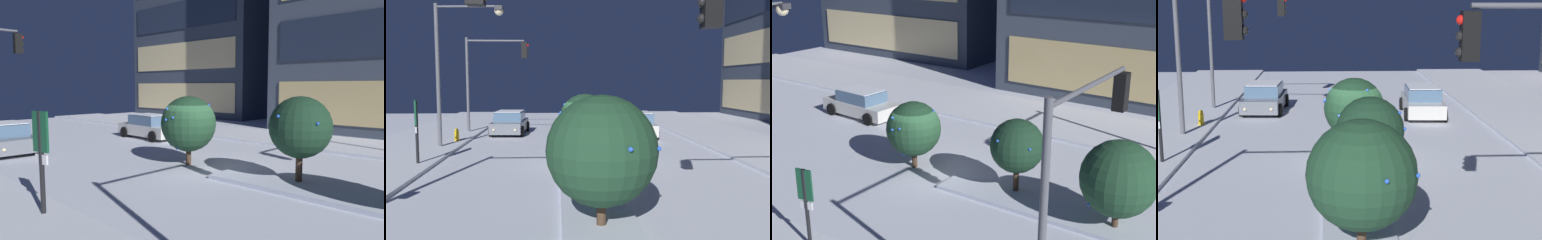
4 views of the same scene
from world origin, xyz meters
The scene contains 11 objects.
ground centered at (0.00, 0.00, 0.00)m, with size 52.00×52.00×0.00m, color silver.
median_strip centered at (5.86, -0.36, 0.07)m, with size 9.00×1.80×0.14m, color silver.
car_near centered at (-9.10, -4.37, 0.71)m, with size 4.42×2.28×1.49m.
car_far centered at (-7.69, 3.67, 0.71)m, with size 4.59×2.19×1.49m.
traffic_light_corner_near_left centered at (-9.39, -5.53, 4.30)m, with size 0.32×4.05×6.19m.
street_lamp_arched centered at (-3.31, -6.25, 4.76)m, with size 0.62×3.41×7.19m.
fire_hydrant centered at (-5.23, -6.86, 0.40)m, with size 0.48×0.26×0.83m.
parking_info_sign centered at (0.84, -6.93, 1.70)m, with size 0.55×0.16×2.67m.
decorated_tree_median centered at (8.12, -0.36, 1.85)m, with size 2.54×2.54×3.12m.
decorated_tree_left_of_median centered at (-0.72, -0.10, 1.71)m, with size 2.31×2.32×2.86m.
decorated_tree_right_of_median centered at (4.08, 0.13, 1.92)m, with size 2.03×2.05×2.95m.
Camera 2 is at (17.06, -1.38, 3.43)m, focal length 37.74 mm.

